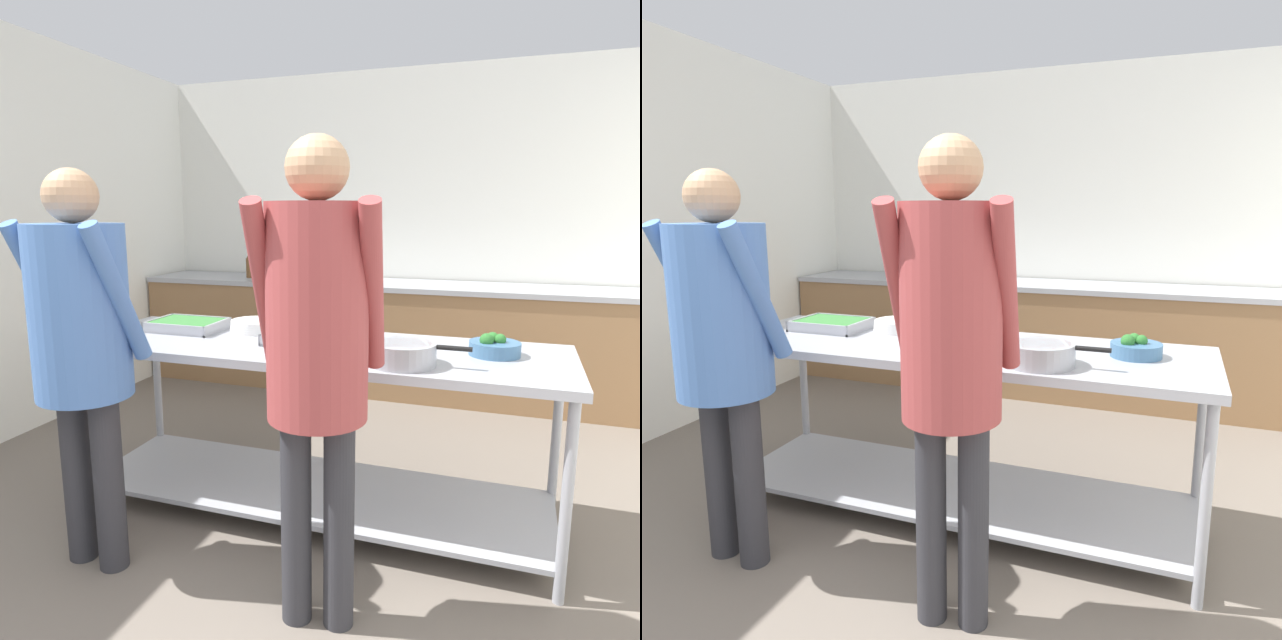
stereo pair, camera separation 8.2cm
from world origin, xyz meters
TOP-DOWN VIEW (x-y plane):
  - wall_rear at (0.00, 4.30)m, footprint 4.44×0.06m
  - back_counter at (0.00, 3.93)m, footprint 4.28×0.65m
  - serving_counter at (0.06, 1.84)m, footprint 2.35×0.76m
  - serving_tray_roast at (-0.69, 1.94)m, footprint 0.38×0.29m
  - plate_stack at (-0.34, 2.03)m, footprint 0.26×0.26m
  - serving_tray_vegetables at (0.05, 1.85)m, footprint 0.45×0.27m
  - sauce_pan at (0.52, 1.62)m, footprint 0.42×0.28m
  - broccoli_bowl at (0.88, 1.90)m, footprint 0.22×0.22m
  - guest_serving_left at (0.33, 1.11)m, footprint 0.48×0.38m
  - guest_serving_right at (-0.68, 1.15)m, footprint 0.50×0.38m
  - water_bottle at (-1.26, 3.88)m, footprint 0.08×0.08m

SIDE VIEW (x-z plane):
  - back_counter at x=0.00m, z-range 0.00..0.91m
  - serving_counter at x=0.06m, z-range 0.15..1.02m
  - serving_tray_roast at x=-0.69m, z-range 0.86..0.92m
  - serving_tray_vegetables at x=0.05m, z-range 0.86..0.92m
  - plate_stack at x=-0.34m, z-range 0.86..0.92m
  - broccoli_bowl at x=0.88m, z-range 0.85..0.95m
  - sauce_pan at x=0.52m, z-range 0.87..0.96m
  - guest_serving_right at x=-0.68m, z-range 0.19..1.84m
  - water_bottle at x=-1.26m, z-range 0.90..1.16m
  - guest_serving_left at x=0.33m, z-range 0.21..1.94m
  - wall_rear at x=0.00m, z-range 0.00..2.65m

